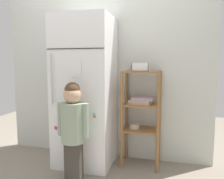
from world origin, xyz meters
name	(u,v)px	position (x,y,z in m)	size (l,w,h in m)	color
ground_plane	(97,164)	(0.00, 0.00, 0.00)	(6.00, 6.00, 0.00)	gray
kitchen_wall_back	(104,70)	(0.00, 0.33, 1.14)	(2.74, 0.03, 2.28)	silver
refrigerator	(85,92)	(-0.15, 0.02, 0.89)	(0.67, 0.60, 1.78)	white
child_standing	(73,122)	(-0.10, -0.43, 0.64)	(0.34, 0.25, 1.05)	#3C3832
pantry_shelf_unit	(141,109)	(0.52, 0.14, 0.70)	(0.45, 0.33, 1.15)	olive
fruit_bin	(141,68)	(0.51, 0.15, 1.19)	(0.19, 0.18, 0.09)	white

